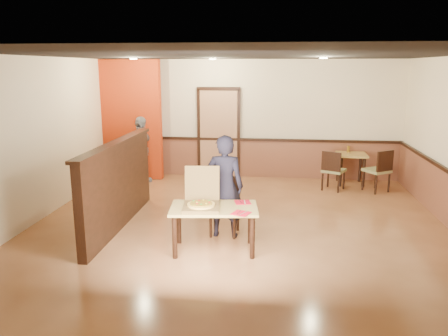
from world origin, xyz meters
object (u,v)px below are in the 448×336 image
at_px(main_table, 214,214).
at_px(diner_chair, 225,203).
at_px(pizza_box, 201,202).
at_px(passerby, 141,150).
at_px(side_chair_right, 379,169).
at_px(condiment, 348,149).
at_px(side_table, 351,161).
at_px(diner, 225,187).
at_px(side_chair_left, 333,169).

xyz_separation_m(main_table, diner_chair, (0.08, 0.73, -0.06)).
bearing_deg(pizza_box, passerby, 112.76).
height_order(side_chair_right, condiment, side_chair_right).
bearing_deg(passerby, side_table, -69.49).
bearing_deg(condiment, diner_chair, -125.10).
height_order(passerby, condiment, passerby).
bearing_deg(diner, main_table, 82.94).
distance_m(side_chair_right, pizza_box, 4.76).
bearing_deg(side_chair_right, main_table, 14.96).
bearing_deg(side_chair_left, main_table, 84.91).
distance_m(side_chair_right, diner, 4.15).
distance_m(side_chair_left, passerby, 4.31).
xyz_separation_m(diner_chair, passerby, (-2.28, 2.89, 0.27)).
distance_m(side_chair_right, condiment, 0.96).
xyz_separation_m(diner_chair, side_chair_right, (2.99, 2.73, 0.01)).
bearing_deg(diner_chair, side_chair_right, 46.36).
bearing_deg(passerby, main_table, -133.56).
bearing_deg(side_table, pizza_box, -124.08).
height_order(side_chair_left, condiment, side_chair_left).
height_order(diner_chair, side_chair_left, diner_chair).
distance_m(main_table, condiment, 4.91).
height_order(main_table, pizza_box, pizza_box).
bearing_deg(main_table, side_table, 51.19).
bearing_deg(condiment, side_chair_left, -119.43).
height_order(main_table, side_chair_right, side_chair_right).
height_order(side_chair_left, diner, diner).
relative_size(diner_chair, passerby, 0.59).
distance_m(passerby, condiment, 4.75).
distance_m(diner_chair, side_chair_left, 3.39).
xyz_separation_m(side_chair_left, passerby, (-4.29, 0.17, 0.29)).
distance_m(side_chair_left, diner, 3.52).
relative_size(side_chair_right, pizza_box, 1.41).
relative_size(side_chair_left, diner, 0.54).
height_order(side_chair_left, pizza_box, pizza_box).
xyz_separation_m(side_chair_right, side_table, (-0.49, 0.61, 0.03)).
bearing_deg(condiment, side_table, -67.82).
distance_m(diner_chair, condiment, 4.25).
xyz_separation_m(side_table, pizza_box, (-2.76, -4.08, 0.20)).
xyz_separation_m(diner, pizza_box, (-0.26, -0.60, -0.08)).
bearing_deg(diner, pizza_box, 67.37).
relative_size(main_table, side_chair_left, 1.50).
bearing_deg(diner_chair, diner, -84.38).
height_order(diner, passerby, diner).
bearing_deg(side_table, side_chair_left, -128.20).
relative_size(side_table, pizza_box, 1.08).
distance_m(main_table, passerby, 4.24).
bearing_deg(side_chair_left, side_chair_right, -153.73).
distance_m(side_chair_right, passerby, 5.27).
relative_size(side_chair_right, passerby, 0.60).
relative_size(diner_chair, side_chair_left, 1.04).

